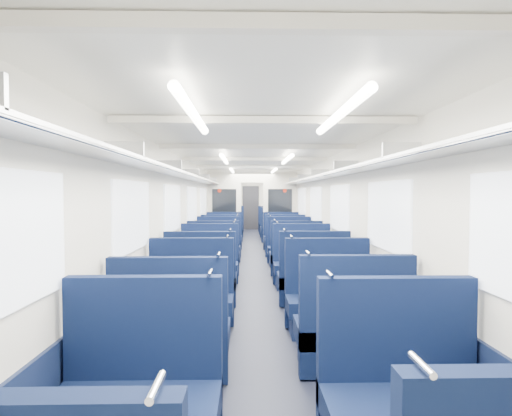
{
  "coord_description": "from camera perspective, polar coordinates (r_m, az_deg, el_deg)",
  "views": [
    {
      "loc": [
        -0.14,
        -9.54,
        1.67
      ],
      "look_at": [
        0.1,
        2.1,
        1.24
      ],
      "focal_mm": 28.17,
      "sensor_mm": 36.0,
      "label": 1
    }
  ],
  "objects": [
    {
      "name": "seat_16",
      "position": [
        10.53,
        -4.95,
        -5.07
      ],
      "size": [
        1.03,
        0.57,
        1.15
      ],
      "color": "#0B1738",
      "rests_on": "floor"
    },
    {
      "name": "luggage_rack_left",
      "position": [
        9.61,
        -7.61,
        3.91
      ],
      "size": [
        0.36,
        17.4,
        0.18
      ],
      "color": "#B2B5BA",
      "rests_on": "wall_left"
    },
    {
      "name": "ceiling_fittings",
      "position": [
        9.3,
        -0.32,
        5.94
      ],
      "size": [
        2.7,
        16.06,
        0.11
      ],
      "color": "silver",
      "rests_on": "ceiling"
    },
    {
      "name": "wall_far",
      "position": [
        18.55,
        -0.76,
        0.59
      ],
      "size": [
        2.8,
        0.02,
        2.35
      ],
      "primitive_type": "cube",
      "color": "silver",
      "rests_on": "floor"
    },
    {
      "name": "seat_5",
      "position": [
        4.01,
        13.51,
        -17.07
      ],
      "size": [
        1.03,
        0.57,
        1.15
      ],
      "color": "#0B1738",
      "rests_on": "floor"
    },
    {
      "name": "seat_14",
      "position": [
        9.5,
        -5.36,
        -5.85
      ],
      "size": [
        1.03,
        0.57,
        1.15
      ],
      "color": "#0B1738",
      "rests_on": "floor"
    },
    {
      "name": "seat_7",
      "position": [
        5.01,
        10.32,
        -13.14
      ],
      "size": [
        1.03,
        0.57,
        1.15
      ],
      "color": "#0B1738",
      "rests_on": "floor"
    },
    {
      "name": "seat_13",
      "position": [
        8.23,
        5.64,
        -7.08
      ],
      "size": [
        1.03,
        0.57,
        1.15
      ],
      "color": "#0B1738",
      "rests_on": "floor"
    },
    {
      "name": "seat_4",
      "position": [
        3.88,
        -11.89,
        -17.72
      ],
      "size": [
        1.03,
        0.57,
        1.15
      ],
      "color": "#0B1738",
      "rests_on": "floor"
    },
    {
      "name": "seat_23",
      "position": [
        14.83,
        2.57,
        -2.98
      ],
      "size": [
        1.03,
        0.57,
        1.15
      ],
      "color": "#0B1738",
      "rests_on": "floor"
    },
    {
      "name": "dado_left",
      "position": [
        9.71,
        -8.58,
        -5.71
      ],
      "size": [
        0.03,
        17.9,
        0.7
      ],
      "primitive_type": "cube",
      "color": "black",
      "rests_on": "floor"
    },
    {
      "name": "seat_9",
      "position": [
        6.15,
        8.07,
        -10.26
      ],
      "size": [
        1.03,
        0.57,
        1.15
      ],
      "color": "#0B1738",
      "rests_on": "floor"
    },
    {
      "name": "seat_2",
      "position": [
        2.91,
        -16.26,
        -24.83
      ],
      "size": [
        1.03,
        0.57,
        1.15
      ],
      "color": "#0B1738",
      "rests_on": "floor"
    },
    {
      "name": "seat_11",
      "position": [
        7.25,
        6.6,
        -8.34
      ],
      "size": [
        1.03,
        0.57,
        1.15
      ],
      "color": "#0B1738",
      "rests_on": "floor"
    },
    {
      "name": "end_door",
      "position": [
        18.49,
        -0.76,
        0.04
      ],
      "size": [
        0.75,
        0.06,
        2.0
      ],
      "primitive_type": "cube",
      "color": "black",
      "rests_on": "floor"
    },
    {
      "name": "seat_19",
      "position": [
        11.62,
        3.62,
        -4.39
      ],
      "size": [
        1.03,
        0.57,
        1.15
      ],
      "color": "#0B1738",
      "rests_on": "floor"
    },
    {
      "name": "seat_10",
      "position": [
        7.28,
        -6.66,
        -8.3
      ],
      "size": [
        1.03,
        0.57,
        1.15
      ],
      "color": "#0B1738",
      "rests_on": "floor"
    },
    {
      "name": "seat_27",
      "position": [
        17.11,
        2.06,
        -2.3
      ],
      "size": [
        1.03,
        0.57,
        1.15
      ],
      "color": "#0B1738",
      "rests_on": "floor"
    },
    {
      "name": "seat_21",
      "position": [
        13.69,
        2.89,
        -3.4
      ],
      "size": [
        1.03,
        0.57,
        1.15
      ],
      "color": "#0B1738",
      "rests_on": "floor"
    },
    {
      "name": "seat_22",
      "position": [
        14.96,
        -3.83,
        -2.93
      ],
      "size": [
        1.03,
        0.57,
        1.15
      ],
      "color": "#0B1738",
      "rests_on": "floor"
    },
    {
      "name": "seat_18",
      "position": [
        11.66,
        -4.58,
        -4.37
      ],
      "size": [
        1.03,
        0.57,
        1.15
      ],
      "color": "#0B1738",
      "rests_on": "floor"
    },
    {
      "name": "seat_26",
      "position": [
        17.3,
        -3.48,
        -2.25
      ],
      "size": [
        1.03,
        0.57,
        1.15
      ],
      "color": "#0B1738",
      "rests_on": "floor"
    },
    {
      "name": "seat_8",
      "position": [
        6.08,
        -7.78,
        -10.38
      ],
      "size": [
        1.03,
        0.57,
        1.15
      ],
      "color": "#0B1738",
      "rests_on": "floor"
    },
    {
      "name": "floor",
      "position": [
        9.69,
        -0.34,
        -7.8
      ],
      "size": [
        2.8,
        18.0,
        0.01
      ],
      "primitive_type": "cube",
      "color": "black",
      "rests_on": "ground"
    },
    {
      "name": "seat_20",
      "position": [
        13.8,
        -4.06,
        -3.36
      ],
      "size": [
        1.03,
        0.57,
        1.15
      ],
      "color": "#0B1738",
      "rests_on": "floor"
    },
    {
      "name": "seat_3",
      "position": [
        2.94,
        20.18,
        -24.58
      ],
      "size": [
        1.03,
        0.57,
        1.15
      ],
      "color": "#0B1738",
      "rests_on": "floor"
    },
    {
      "name": "windows",
      "position": [
        9.09,
        -0.3,
        0.55
      ],
      "size": [
        2.78,
        15.6,
        0.75
      ],
      "color": "white",
      "rests_on": "wall_left"
    },
    {
      "name": "seat_6",
      "position": [
        5.01,
        -9.29,
        -13.13
      ],
      "size": [
        1.03,
        0.57,
        1.15
      ],
      "color": "#0B1738",
      "rests_on": "floor"
    },
    {
      "name": "luggage_rack_right",
      "position": [
        9.64,
        6.9,
        3.91
      ],
      "size": [
        0.36,
        17.4,
        0.18
      ],
      "color": "#B2B5BA",
      "rests_on": "wall_right"
    },
    {
      "name": "seat_25",
      "position": [
        16.16,
        2.26,
        -2.56
      ],
      "size": [
        1.03,
        0.57,
        1.15
      ],
      "color": "#0B1738",
      "rests_on": "floor"
    },
    {
      "name": "dado_right",
      "position": [
        9.75,
        7.86,
        -5.68
      ],
      "size": [
        0.03,
        17.9,
        0.7
      ],
      "primitive_type": "cube",
      "color": "black",
      "rests_on": "floor"
    },
    {
      "name": "wall_right",
      "position": [
        9.68,
        7.98,
        -0.83
      ],
      "size": [
        0.02,
        18.0,
        2.35
      ],
      "primitive_type": "cube",
      "color": "silver",
      "rests_on": "floor"
    },
    {
      "name": "seat_24",
      "position": [
        15.96,
        -3.67,
        -2.62
      ],
      "size": [
        1.03,
        0.57,
        1.15
      ],
      "color": "#0B1738",
      "rests_on": "floor"
    },
    {
      "name": "ceiling",
      "position": [
        9.57,
        -0.34,
        6.2
      ],
      "size": [
        2.8,
        18.0,
        0.01
      ],
      "primitive_type": "cube",
      "color": "white",
      "rests_on": "wall_left"
    },
    {
      "name": "wall_left",
      "position": [
        9.64,
        -8.69,
        -0.85
      ],
      "size": [
        0.02,
        18.0,
        2.35
      ],
      "primitive_type": "cube",
      "color": "silver",
      "rests_on": "floor"
    },
    {
      "name": "seat_12",
      "position": [
        8.25,
        -6.01,
        -7.06
      ],
      "size": [
        1.03,
        0.57,
        1.15
      ],
      "color": "#0B1738",
      "rests_on": "floor"
    },
    {
      "name": "seat_17",
      "position": [
        10.59,
        4.09,
        -5.02
      ],
      "size": [
        1.03,
        0.57,
        1.15
      ],
      "color": "#0B1738",
      "rests_on": "floor"
    },
    {
      "name": "bulkhead",
      "position": [
        12.63,
        -0.55,
        0.13
      ],
      "size": [
        2.8,
        0.1,
        2.35
      ],
      "color": "silver",
      "rests_on": "floor"
    },
    {
      "name": "seat_15",
      "position": [
        9.38,
        4.79,
        -5.95
      ],
      "size": [
        1.03,
        0.57,
        1.15
      ],
      "color": "#0B1738",
      "rests_on": "floor"
    }
  ]
}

